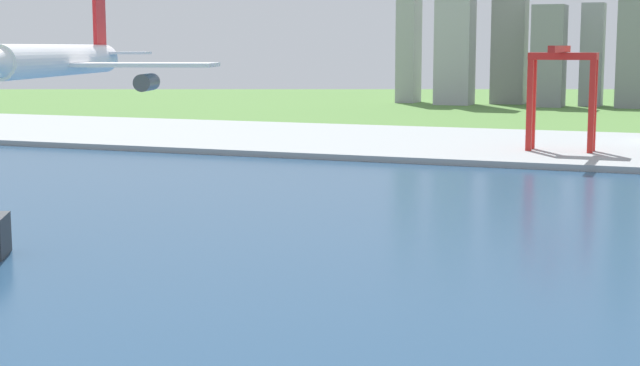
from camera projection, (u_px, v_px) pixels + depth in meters
name	position (u px, v px, depth m)	size (l,w,h in m)	color
ground_plane	(516.00, 232.00, 230.67)	(2400.00, 2400.00, 0.00)	#507D39
water_bay	(458.00, 290.00, 175.29)	(840.00, 360.00, 0.15)	navy
industrial_pier	(596.00, 149.00, 405.82)	(840.00, 140.00, 2.50)	#959B9C
airplane_landing	(60.00, 61.00, 119.26)	(38.56, 42.92, 12.69)	white
port_crane_red	(562.00, 75.00, 380.30)	(26.18, 45.13, 41.47)	red
distant_skyline	(623.00, 29.00, 699.15)	(386.72, 79.58, 153.01)	#9D9DA3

